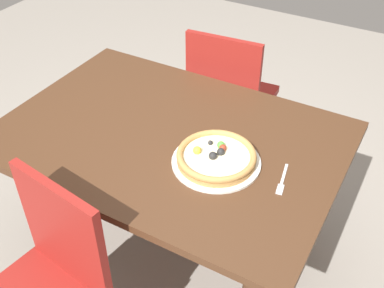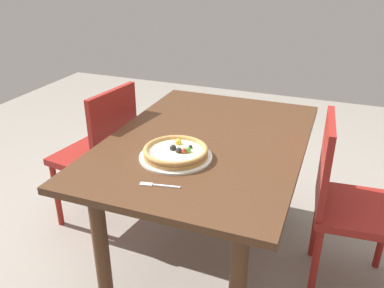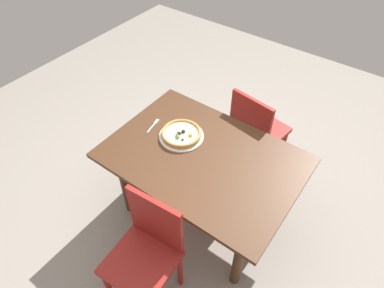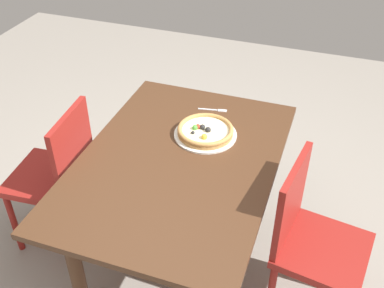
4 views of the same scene
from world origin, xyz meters
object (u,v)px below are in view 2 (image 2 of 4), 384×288
at_px(plate, 176,157).
at_px(pizza, 176,151).
at_px(chair_far, 101,152).
at_px(fork, 157,185).
at_px(dining_table, 206,158).
at_px(chair_near, 346,200).

distance_m(plate, pizza, 0.03).
distance_m(chair_far, fork, 0.89).
distance_m(pizza, fork, 0.25).
height_order(dining_table, pizza, pizza).
distance_m(dining_table, chair_far, 0.70).
bearing_deg(dining_table, plate, 165.15).
relative_size(chair_far, plate, 2.71).
xyz_separation_m(dining_table, pizza, (-0.24, 0.06, 0.14)).
bearing_deg(chair_near, chair_far, -95.50).
height_order(dining_table, chair_far, chair_far).
distance_m(dining_table, chair_near, 0.70).
bearing_deg(fork, pizza, -95.10).
distance_m(chair_near, pizza, 0.84).
bearing_deg(dining_table, chair_near, -85.33).
xyz_separation_m(plate, pizza, (0.00, -0.00, 0.03)).
xyz_separation_m(dining_table, plate, (-0.24, 0.06, 0.11)).
bearing_deg(plate, fork, -174.53).
bearing_deg(chair_far, plate, -108.61).
bearing_deg(chair_near, plate, -73.08).
relative_size(plate, fork, 1.98).
distance_m(chair_far, plate, 0.73).
height_order(pizza, fork, pizza).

